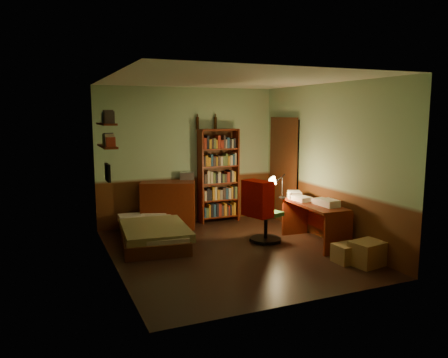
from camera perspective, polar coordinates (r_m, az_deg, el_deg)
name	(u,v)px	position (r m, az deg, el deg)	size (l,w,h in m)	color
floor	(230,252)	(6.84, 0.83, -9.52)	(3.50, 4.00, 0.02)	black
ceiling	(231,79)	(6.52, 0.88, 12.93)	(3.50, 4.00, 0.02)	silver
wall_back	(188,156)	(8.42, -4.71, 3.00)	(3.50, 0.02, 2.60)	#92B48A
wall_left	(111,175)	(6.06, -14.53, 0.56)	(0.02, 4.00, 2.60)	#92B48A
wall_right	(327,163)	(7.44, 13.35, 2.06)	(0.02, 4.00, 2.60)	#92B48A
wall_front	(306,190)	(4.81, 10.64, -1.36)	(3.50, 0.02, 2.60)	#92B48A
doorway	(284,171)	(8.53, 7.89, 0.99)	(0.06, 0.90, 2.00)	black
door_trim	(283,171)	(8.51, 7.69, 0.98)	(0.02, 0.98, 2.08)	#401F0E
bed	(152,226)	(7.34, -9.36, -6.10)	(0.97, 1.81, 0.54)	#60723B
dresser	(168,205)	(8.18, -7.29, -3.35)	(0.98, 0.49, 0.87)	#5A1D0C
mini_stereo	(187,176)	(8.33, -4.83, 0.44)	(0.26, 0.20, 0.14)	#B2B2B7
bookshelf	(219,176)	(8.51, -0.72, 0.43)	(0.78, 0.24, 1.82)	#5A1D0C
bottle_left	(197,123)	(8.39, -3.50, 7.30)	(0.06, 0.06, 0.23)	black
bottle_right	(215,123)	(8.52, -1.14, 7.33)	(0.06, 0.06, 0.23)	black
desk	(315,224)	(7.30, 11.79, -5.73)	(0.52, 1.25, 0.67)	#5A1D0C
paper_stack	(294,195)	(7.61, 9.18, -2.04)	(0.22, 0.29, 0.12)	silver
desk_lamp	(282,181)	(7.55, 7.63, -0.32)	(0.17, 0.17, 0.58)	black
office_chair	(266,211)	(7.26, 5.50, -4.12)	(0.52, 0.46, 1.05)	#2C622C
red_jacket	(280,163)	(6.98, 7.29, 2.12)	(0.27, 0.49, 0.58)	#9B0800
wall_shelf_lower	(107,146)	(7.13, -15.01, 4.14)	(0.20, 0.90, 0.03)	#5A1D0C
wall_shelf_upper	(106,124)	(7.11, -15.12, 6.95)	(0.20, 0.90, 0.03)	#5A1D0C
framed_picture	(108,173)	(6.66, -14.96, 0.82)	(0.04, 0.32, 0.26)	black
cardboard_box_a	(368,253)	(6.53, 18.25, -9.20)	(0.45, 0.36, 0.34)	olive
cardboard_box_b	(347,253)	(6.59, 15.79, -9.30)	(0.37, 0.31, 0.26)	olive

